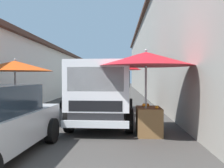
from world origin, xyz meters
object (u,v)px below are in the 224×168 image
fruit_stall_far_left (118,72)px  delivery_truck (102,95)px  parked_scooter (67,99)px  fruit_stall_near_left (146,69)px  vendor_by_crates (82,86)px  plastic_stool (118,99)px  fruit_stall_mid_lane (14,73)px

fruit_stall_far_left → delivery_truck: 3.86m
delivery_truck → parked_scooter: 5.49m
fruit_stall_near_left → parked_scooter: bearing=30.0°
fruit_stall_near_left → vendor_by_crates: size_ratio=1.59×
fruit_stall_near_left → delivery_truck: 1.85m
plastic_stool → fruit_stall_mid_lane: bearing=151.9°
fruit_stall_near_left → delivery_truck: (1.07, 1.29, -0.78)m
plastic_stool → parked_scooter: bearing=121.9°
delivery_truck → vendor_by_crates: 11.65m
delivery_truck → fruit_stall_near_left: bearing=-129.7°
fruit_stall_near_left → fruit_stall_mid_lane: bearing=72.2°
fruit_stall_near_left → plastic_stool: size_ratio=5.89×
fruit_stall_mid_lane → vendor_by_crates: (11.11, -0.52, -0.81)m
delivery_truck → fruit_stall_far_left: bearing=-7.4°
plastic_stool → fruit_stall_near_left: bearing=-173.7°
fruit_stall_far_left → plastic_stool: size_ratio=5.68×
fruit_stall_near_left → vendor_by_crates: fruit_stall_near_left is taller
vendor_by_crates → fruit_stall_far_left: bearing=-159.1°
parked_scooter → delivery_truck: bearing=-156.1°
parked_scooter → plastic_stool: (1.65, -2.65, -0.12)m
fruit_stall_near_left → parked_scooter: (6.06, 3.50, -1.37)m
fruit_stall_mid_lane → parked_scooter: bearing=-8.9°
fruit_stall_mid_lane → plastic_stool: 7.34m
parked_scooter → fruit_stall_mid_lane: bearing=171.1°
plastic_stool → delivery_truck: bearing=176.2°
fruit_stall_mid_lane → plastic_stool: (6.35, -3.39, -1.41)m
fruit_stall_mid_lane → delivery_truck: fruit_stall_mid_lane is taller
fruit_stall_far_left → plastic_stool: (2.89, 0.04, -1.52)m
fruit_stall_near_left → delivery_truck: bearing=50.3°
delivery_truck → plastic_stool: delivery_truck is taller
delivery_truck → plastic_stool: bearing=-3.8°
parked_scooter → plastic_stool: bearing=-58.1°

